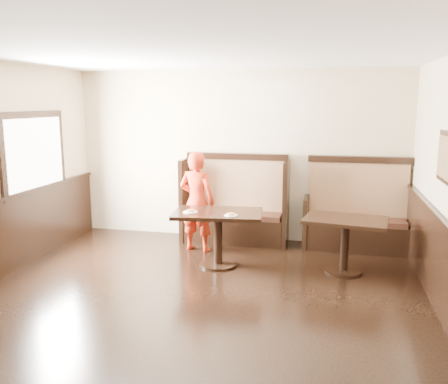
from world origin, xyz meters
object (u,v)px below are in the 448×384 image
(child, at_px, (197,202))
(table_main, at_px, (218,224))
(booth_neighbor, at_px, (357,219))
(table_neighbor, at_px, (345,232))
(booth_main, at_px, (235,210))

(child, bearing_deg, table_main, 136.27)
(booth_neighbor, distance_m, table_neighbor, 1.16)
(table_neighbor, bearing_deg, booth_neighbor, 88.31)
(booth_neighbor, bearing_deg, booth_main, 179.95)
(booth_main, distance_m, table_main, 1.26)
(table_neighbor, height_order, child, child)
(table_main, bearing_deg, booth_neighbor, 26.54)
(booth_main, height_order, child, child)
(booth_main, bearing_deg, booth_neighbor, -0.05)
(booth_neighbor, bearing_deg, table_neighbor, -100.73)
(table_neighbor, bearing_deg, child, 176.54)
(table_main, xyz_separation_m, table_neighbor, (1.73, 0.12, -0.04))
(booth_neighbor, bearing_deg, table_main, -147.04)
(table_main, bearing_deg, booth_main, 83.87)
(booth_neighbor, relative_size, child, 1.06)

